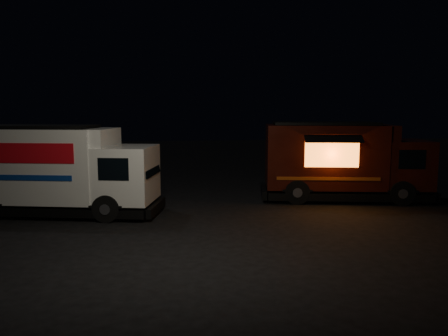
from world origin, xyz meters
TOP-DOWN VIEW (x-y plane):
  - ground at (0.00, 0.00)m, footprint 80.00×80.00m
  - white_truck at (-4.56, 2.34)m, footprint 7.42×3.88m
  - red_truck at (6.62, 3.47)m, footprint 7.34×3.83m

SIDE VIEW (x-z plane):
  - ground at x=0.00m, z-range 0.00..0.00m
  - white_truck at x=-4.56m, z-range 0.00..3.20m
  - red_truck at x=6.62m, z-range 0.00..3.25m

